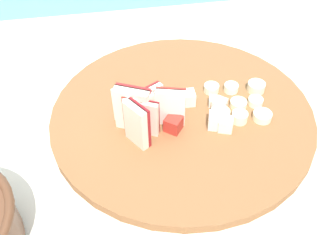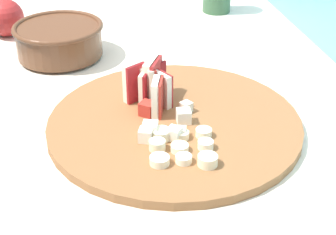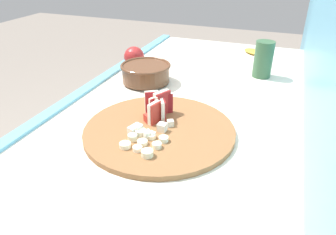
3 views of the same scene
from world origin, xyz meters
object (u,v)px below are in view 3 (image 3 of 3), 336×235
object	(u,v)px
apple_dice_pile	(149,126)
cutting_board	(161,131)
ceramic_bowl	(146,72)
whole_apple	(134,57)
apple_wedge_fan	(159,106)
banana_peel	(256,52)
small_jar	(263,59)
banana_slice_rows	(143,142)

from	to	relation	value
apple_dice_pile	cutting_board	bearing A→B (deg)	125.78
cutting_board	ceramic_bowl	size ratio (longest dim) A/B	2.23
whole_apple	apple_dice_pile	bearing A→B (deg)	30.13
apple_wedge_fan	banana_peel	world-z (taller)	apple_wedge_fan
apple_dice_pile	whole_apple	distance (m)	0.53
apple_wedge_fan	banana_peel	xyz separation A→B (m)	(-0.72, 0.18, -0.04)
cutting_board	banana_peel	size ratio (longest dim) A/B	3.21
whole_apple	small_jar	bearing A→B (deg)	98.03
apple_wedge_fan	banana_slice_rows	bearing A→B (deg)	7.55
apple_dice_pile	banana_peel	distance (m)	0.82
cutting_board	apple_wedge_fan	xyz separation A→B (m)	(-0.06, -0.03, 0.04)
cutting_board	apple_dice_pile	distance (m)	0.04
ceramic_bowl	small_jar	world-z (taller)	small_jar
banana_slice_rows	banana_peel	distance (m)	0.88
apple_wedge_fan	ceramic_bowl	bearing A→B (deg)	-148.28
cutting_board	small_jar	size ratio (longest dim) A/B	2.98
apple_wedge_fan	ceramic_bowl	distance (m)	0.28
cutting_board	small_jar	bearing A→B (deg)	158.49
banana_slice_rows	banana_peel	world-z (taller)	banana_slice_rows
apple_dice_pile	ceramic_bowl	distance (m)	0.35
banana_peel	whole_apple	distance (m)	0.56
cutting_board	apple_wedge_fan	distance (m)	0.08
cutting_board	banana_peel	distance (m)	0.79
whole_apple	banana_peel	bearing A→B (deg)	127.97
banana_slice_rows	small_jar	bearing A→B (deg)	160.38
apple_wedge_fan	whole_apple	distance (m)	0.46
apple_wedge_fan	whole_apple	xyz separation A→B (m)	(-0.38, -0.26, -0.00)
banana_peel	cutting_board	bearing A→B (deg)	-10.70
banana_slice_rows	ceramic_bowl	xyz separation A→B (m)	(-0.38, -0.17, 0.02)
small_jar	whole_apple	xyz separation A→B (m)	(0.07, -0.49, -0.03)
small_jar	apple_dice_pile	bearing A→B (deg)	-23.19
banana_peel	whole_apple	size ratio (longest dim) A/B	1.52
apple_wedge_fan	banana_peel	size ratio (longest dim) A/B	0.83
banana_peel	whole_apple	xyz separation A→B (m)	(0.34, -0.44, 0.03)
apple_dice_pile	banana_slice_rows	xyz separation A→B (m)	(0.07, 0.01, -0.00)
apple_wedge_fan	apple_dice_pile	bearing A→B (deg)	3.53
ceramic_bowl	small_jar	bearing A→B (deg)	119.01
apple_dice_pile	apple_wedge_fan	bearing A→B (deg)	-176.47
banana_peel	small_jar	bearing A→B (deg)	10.93
apple_wedge_fan	banana_slice_rows	xyz separation A→B (m)	(0.15, 0.02, -0.02)
cutting_board	banana_slice_rows	world-z (taller)	banana_slice_rows
cutting_board	small_jar	xyz separation A→B (m)	(-0.51, 0.20, 0.06)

